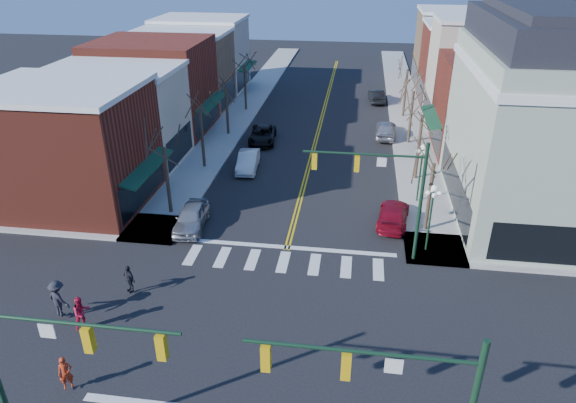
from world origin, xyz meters
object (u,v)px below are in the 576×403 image
at_px(pedestrian_red_b, 82,312).
at_px(lamppost_corner, 432,207).
at_px(car_right_mid, 386,129).
at_px(pedestrian_red_a, 66,373).
at_px(pedestrian_dark_b, 58,298).
at_px(car_right_far, 376,96).
at_px(pedestrian_dark_a, 129,279).
at_px(car_left_mid, 248,161).
at_px(car_left_far, 263,135).
at_px(lamppost_midblock, 421,164).
at_px(car_left_near, 191,217).
at_px(car_right_near, 393,214).
at_px(victorian_corner, 566,119).

bearing_deg(pedestrian_red_b, lamppost_corner, -26.53).
height_order(lamppost_corner, car_right_mid, lamppost_corner).
xyz_separation_m(car_right_mid, pedestrian_red_a, (-13.70, -32.79, 0.13)).
distance_m(lamppost_corner, pedestrian_dark_b, 20.21).
distance_m(car_right_far, pedestrian_red_a, 46.51).
distance_m(car_right_mid, pedestrian_dark_b, 32.92).
bearing_deg(pedestrian_dark_a, car_left_mid, 112.93).
bearing_deg(pedestrian_dark_a, car_left_far, 115.35).
height_order(lamppost_midblock, car_left_mid, lamppost_midblock).
relative_size(car_left_near, car_left_mid, 1.01).
height_order(lamppost_corner, lamppost_midblock, same).
distance_m(car_left_near, pedestrian_red_a, 13.70).
height_order(lamppost_corner, pedestrian_dark_a, lamppost_corner).
height_order(car_left_mid, pedestrian_red_a, pedestrian_red_a).
xyz_separation_m(car_left_mid, car_right_near, (11.20, -7.46, -0.04)).
bearing_deg(car_right_mid, lamppost_midblock, 100.14).
relative_size(lamppost_midblock, car_left_near, 0.99).
bearing_deg(victorian_corner, pedestrian_red_b, -148.54).
relative_size(car_left_far, car_right_near, 1.07).
relative_size(car_left_mid, pedestrian_red_a, 2.83).
bearing_deg(car_right_mid, car_left_near, 58.71).
bearing_deg(pedestrian_dark_b, car_left_near, -89.72).
relative_size(lamppost_corner, car_left_near, 0.99).
distance_m(lamppost_midblock, car_right_far, 25.54).
height_order(pedestrian_red_b, pedestrian_dark_a, pedestrian_red_b).
relative_size(pedestrian_red_b, pedestrian_dark_a, 1.09).
bearing_deg(car_left_far, car_right_mid, 9.67).
bearing_deg(pedestrian_red_a, lamppost_midblock, 23.24).
height_order(lamppost_corner, car_left_far, lamppost_corner).
xyz_separation_m(lamppost_corner, pedestrian_dark_b, (-18.20, -8.60, -1.84)).
bearing_deg(pedestrian_red_b, car_left_near, 22.78).
height_order(victorian_corner, lamppost_midblock, victorian_corner).
bearing_deg(car_right_near, lamppost_corner, 127.21).
bearing_deg(car_left_mid, pedestrian_dark_b, -109.66).
bearing_deg(car_right_far, car_left_near, 62.02).
xyz_separation_m(car_left_far, pedestrian_dark_b, (-5.20, -25.63, 0.44)).
bearing_deg(pedestrian_dark_a, car_right_mid, 94.01).
height_order(lamppost_midblock, car_left_near, lamppost_midblock).
height_order(car_left_near, car_right_far, car_left_near).
distance_m(car_left_far, pedestrian_red_b, 26.57).
xyz_separation_m(car_left_mid, pedestrian_red_b, (-3.68, -19.91, 0.29)).
distance_m(car_left_mid, pedestrian_dark_b, 19.92).
distance_m(lamppost_midblock, car_right_mid, 13.74).
bearing_deg(car_right_mid, car_left_far, 17.08).
bearing_deg(pedestrian_red_b, car_right_near, -15.69).
height_order(car_left_far, pedestrian_dark_b, pedestrian_dark_b).
xyz_separation_m(victorian_corner, car_left_near, (-22.90, -5.17, -5.91)).
height_order(lamppost_midblock, pedestrian_red_a, lamppost_midblock).
bearing_deg(pedestrian_red_b, pedestrian_dark_a, 15.42).
xyz_separation_m(car_left_near, pedestrian_red_a, (-0.90, -13.67, 0.17)).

